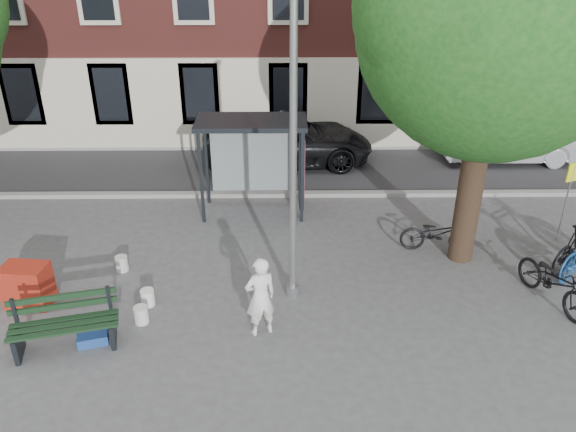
{
  "coord_description": "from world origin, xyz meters",
  "views": [
    {
      "loc": [
        -0.2,
        -9.91,
        6.92
      ],
      "look_at": [
        -0.09,
        0.95,
        1.4
      ],
      "focal_mm": 35.0,
      "sensor_mm": 36.0,
      "label": 1
    }
  ],
  "objects_px": {
    "painter": "(261,297)",
    "car_dark": "(288,140)",
    "bench": "(65,326)",
    "notice_sign": "(570,184)",
    "bus_shelter": "(267,144)",
    "bike_a": "(437,233)",
    "bike_c": "(554,281)",
    "car_silver": "(510,140)",
    "lamppost": "(293,174)",
    "red_stand": "(27,285)"
  },
  "relations": [
    {
      "from": "bike_c",
      "to": "notice_sign",
      "type": "bearing_deg",
      "value": 44.95
    },
    {
      "from": "lamppost",
      "to": "car_dark",
      "type": "bearing_deg",
      "value": 90.19
    },
    {
      "from": "bike_c",
      "to": "notice_sign",
      "type": "distance_m",
      "value": 3.14
    },
    {
      "from": "red_stand",
      "to": "bus_shelter",
      "type": "bearing_deg",
      "value": 41.98
    },
    {
      "from": "bench",
      "to": "notice_sign",
      "type": "bearing_deg",
      "value": 6.08
    },
    {
      "from": "car_dark",
      "to": "red_stand",
      "type": "height_order",
      "value": "car_dark"
    },
    {
      "from": "bus_shelter",
      "to": "bench",
      "type": "height_order",
      "value": "bus_shelter"
    },
    {
      "from": "bus_shelter",
      "to": "painter",
      "type": "distance_m",
      "value": 5.47
    },
    {
      "from": "painter",
      "to": "car_dark",
      "type": "height_order",
      "value": "painter"
    },
    {
      "from": "bench",
      "to": "car_dark",
      "type": "distance_m",
      "value": 10.22
    },
    {
      "from": "bike_a",
      "to": "notice_sign",
      "type": "distance_m",
      "value": 3.39
    },
    {
      "from": "painter",
      "to": "car_dark",
      "type": "relative_size",
      "value": 0.3
    },
    {
      "from": "bike_a",
      "to": "car_silver",
      "type": "height_order",
      "value": "car_silver"
    },
    {
      "from": "car_dark",
      "to": "lamppost",
      "type": "bearing_deg",
      "value": 175.42
    },
    {
      "from": "lamppost",
      "to": "bike_a",
      "type": "relative_size",
      "value": 3.47
    },
    {
      "from": "bus_shelter",
      "to": "red_stand",
      "type": "relative_size",
      "value": 3.17
    },
    {
      "from": "bus_shelter",
      "to": "bike_c",
      "type": "bearing_deg",
      "value": -36.79
    },
    {
      "from": "car_silver",
      "to": "painter",
      "type": "bearing_deg",
      "value": 138.56
    },
    {
      "from": "lamppost",
      "to": "notice_sign",
      "type": "xyz_separation_m",
      "value": [
        6.68,
        2.31,
        -1.25
      ]
    },
    {
      "from": "red_stand",
      "to": "lamppost",
      "type": "bearing_deg",
      "value": 2.68
    },
    {
      "from": "bus_shelter",
      "to": "car_dark",
      "type": "bearing_deg",
      "value": 80.79
    },
    {
      "from": "bench",
      "to": "red_stand",
      "type": "height_order",
      "value": "bench"
    },
    {
      "from": "bike_c",
      "to": "lamppost",
      "type": "bearing_deg",
      "value": 157.75
    },
    {
      "from": "car_silver",
      "to": "bench",
      "type": "bearing_deg",
      "value": 129.07
    },
    {
      "from": "bench",
      "to": "car_dark",
      "type": "relative_size",
      "value": 0.36
    },
    {
      "from": "bench",
      "to": "bike_a",
      "type": "bearing_deg",
      "value": 10.36
    },
    {
      "from": "car_dark",
      "to": "notice_sign",
      "type": "relative_size",
      "value": 2.68
    },
    {
      "from": "bike_a",
      "to": "bike_c",
      "type": "bearing_deg",
      "value": -134.54
    },
    {
      "from": "lamppost",
      "to": "bike_a",
      "type": "bearing_deg",
      "value": 27.72
    },
    {
      "from": "lamppost",
      "to": "bus_shelter",
      "type": "height_order",
      "value": "lamppost"
    },
    {
      "from": "bus_shelter",
      "to": "bench",
      "type": "relative_size",
      "value": 1.42
    },
    {
      "from": "lamppost",
      "to": "bike_a",
      "type": "height_order",
      "value": "lamppost"
    },
    {
      "from": "bike_c",
      "to": "bench",
      "type": "bearing_deg",
      "value": 168.99
    },
    {
      "from": "car_silver",
      "to": "bike_c",
      "type": "bearing_deg",
      "value": 166.18
    },
    {
      "from": "bus_shelter",
      "to": "painter",
      "type": "height_order",
      "value": "bus_shelter"
    },
    {
      "from": "bench",
      "to": "bike_c",
      "type": "height_order",
      "value": "bike_c"
    },
    {
      "from": "bus_shelter",
      "to": "painter",
      "type": "xyz_separation_m",
      "value": [
        -0.02,
        -5.36,
        -1.09
      ]
    },
    {
      "from": "car_silver",
      "to": "notice_sign",
      "type": "bearing_deg",
      "value": 173.0
    },
    {
      "from": "bus_shelter",
      "to": "car_dark",
      "type": "xyz_separation_m",
      "value": [
        0.58,
        3.6,
        -1.15
      ]
    },
    {
      "from": "bus_shelter",
      "to": "red_stand",
      "type": "bearing_deg",
      "value": -138.02
    },
    {
      "from": "bike_a",
      "to": "red_stand",
      "type": "distance_m",
      "value": 9.2
    },
    {
      "from": "car_silver",
      "to": "notice_sign",
      "type": "distance_m",
      "value": 5.55
    },
    {
      "from": "bike_a",
      "to": "car_silver",
      "type": "distance_m",
      "value": 7.08
    },
    {
      "from": "notice_sign",
      "to": "bus_shelter",
      "type": "bearing_deg",
      "value": 144.22
    },
    {
      "from": "car_silver",
      "to": "red_stand",
      "type": "relative_size",
      "value": 5.07
    },
    {
      "from": "bench",
      "to": "notice_sign",
      "type": "distance_m",
      "value": 11.63
    },
    {
      "from": "bench",
      "to": "bike_a",
      "type": "xyz_separation_m",
      "value": [
        7.72,
        3.45,
        0.01
      ]
    },
    {
      "from": "bus_shelter",
      "to": "bench",
      "type": "bearing_deg",
      "value": -122.3
    },
    {
      "from": "bike_a",
      "to": "painter",
      "type": "bearing_deg",
      "value": 132.15
    },
    {
      "from": "painter",
      "to": "car_silver",
      "type": "height_order",
      "value": "painter"
    }
  ]
}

